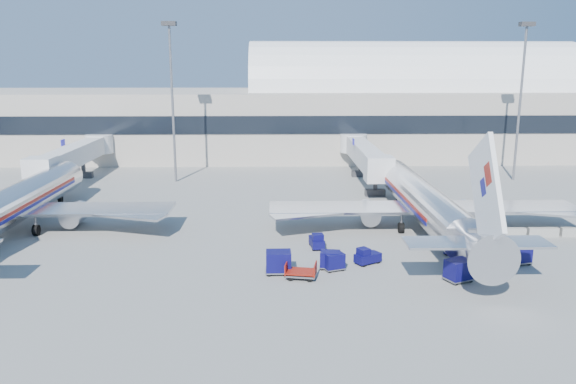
{
  "coord_description": "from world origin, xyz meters",
  "views": [
    {
      "loc": [
        -5.34,
        -51.01,
        16.74
      ],
      "look_at": [
        -4.07,
        6.0,
        3.78
      ],
      "focal_mm": 35.0,
      "sensor_mm": 36.0,
      "label": 1
    }
  ],
  "objects_px": {
    "jetbridge_near": "(363,153)",
    "cart_solo_far": "(518,253)",
    "cart_train_a": "(334,261)",
    "airliner_mid": "(12,205)",
    "jetbridge_mid": "(77,154)",
    "tug_left": "(317,241)",
    "tug_lead": "(367,256)",
    "mast_east": "(522,79)",
    "barrier_mid": "(543,232)",
    "tug_right": "(455,249)",
    "cart_train_c": "(279,262)",
    "cart_solo_near": "(459,270)",
    "mast_west": "(171,79)",
    "cart_train_b": "(330,259)",
    "cart_open_red": "(301,273)",
    "barrier_near": "(510,232)",
    "barrier_far": "(576,232)",
    "airliner_main": "(425,203)"
  },
  "relations": [
    {
      "from": "tug_right",
      "to": "cart_solo_near",
      "type": "bearing_deg",
      "value": -83.91
    },
    {
      "from": "airliner_main",
      "to": "cart_train_b",
      "type": "bearing_deg",
      "value": -134.41
    },
    {
      "from": "mast_east",
      "to": "cart_solo_far",
      "type": "relative_size",
      "value": 9.53
    },
    {
      "from": "tug_left",
      "to": "cart_open_red",
      "type": "bearing_deg",
      "value": 159.85
    },
    {
      "from": "cart_train_c",
      "to": "cart_solo_near",
      "type": "bearing_deg",
      "value": -9.11
    },
    {
      "from": "mast_east",
      "to": "tug_right",
      "type": "height_order",
      "value": "mast_east"
    },
    {
      "from": "barrier_near",
      "to": "cart_solo_near",
      "type": "distance_m",
      "value": 14.64
    },
    {
      "from": "jetbridge_mid",
      "to": "barrier_mid",
      "type": "bearing_deg",
      "value": -27.35
    },
    {
      "from": "airliner_main",
      "to": "cart_train_a",
      "type": "xyz_separation_m",
      "value": [
        -10.54,
        -11.37,
        -2.14
      ]
    },
    {
      "from": "cart_train_c",
      "to": "tug_right",
      "type": "bearing_deg",
      "value": 13.86
    },
    {
      "from": "cart_solo_far",
      "to": "mast_east",
      "type": "bearing_deg",
      "value": 53.85
    },
    {
      "from": "jetbridge_near",
      "to": "barrier_far",
      "type": "height_order",
      "value": "jetbridge_near"
    },
    {
      "from": "airliner_main",
      "to": "barrier_far",
      "type": "xyz_separation_m",
      "value": [
        14.6,
        -2.51,
        -2.48
      ]
    },
    {
      "from": "barrier_near",
      "to": "cart_train_b",
      "type": "bearing_deg",
      "value": -155.6
    },
    {
      "from": "mast_west",
      "to": "tug_lead",
      "type": "height_order",
      "value": "mast_west"
    },
    {
      "from": "tug_right",
      "to": "cart_train_c",
      "type": "bearing_deg",
      "value": -143.98
    },
    {
      "from": "mast_east",
      "to": "cart_train_c",
      "type": "relative_size",
      "value": 10.39
    },
    {
      "from": "mast_west",
      "to": "mast_east",
      "type": "bearing_deg",
      "value": 0.0
    },
    {
      "from": "jetbridge_near",
      "to": "cart_solo_far",
      "type": "distance_m",
      "value": 37.45
    },
    {
      "from": "barrier_mid",
      "to": "tug_left",
      "type": "height_order",
      "value": "tug_left"
    },
    {
      "from": "cart_train_a",
      "to": "airliner_mid",
      "type": "bearing_deg",
      "value": 139.0
    },
    {
      "from": "mast_east",
      "to": "cart_solo_far",
      "type": "xyz_separation_m",
      "value": [
        -14.6,
        -35.7,
        -13.82
      ]
    },
    {
      "from": "jetbridge_mid",
      "to": "jetbridge_near",
      "type": "bearing_deg",
      "value": 0.0
    },
    {
      "from": "airliner_mid",
      "to": "barrier_mid",
      "type": "height_order",
      "value": "airliner_mid"
    },
    {
      "from": "airliner_mid",
      "to": "tug_lead",
      "type": "height_order",
      "value": "airliner_mid"
    },
    {
      "from": "barrier_near",
      "to": "tug_lead",
      "type": "height_order",
      "value": "tug_lead"
    },
    {
      "from": "cart_solo_near",
      "to": "cart_solo_far",
      "type": "relative_size",
      "value": 1.04
    },
    {
      "from": "barrier_mid",
      "to": "cart_solo_near",
      "type": "xyz_separation_m",
      "value": [
        -12.23,
        -11.59,
        0.49
      ]
    },
    {
      "from": "cart_train_a",
      "to": "cart_train_b",
      "type": "height_order",
      "value": "cart_train_b"
    },
    {
      "from": "tug_right",
      "to": "cart_train_a",
      "type": "bearing_deg",
      "value": -141.55
    },
    {
      "from": "tug_lead",
      "to": "cart_open_red",
      "type": "distance_m",
      "value": 6.68
    },
    {
      "from": "cart_train_a",
      "to": "cart_solo_far",
      "type": "xyz_separation_m",
      "value": [
        15.94,
        1.16,
        0.18
      ]
    },
    {
      "from": "jetbridge_mid",
      "to": "tug_left",
      "type": "bearing_deg",
      "value": -44.15
    },
    {
      "from": "jetbridge_mid",
      "to": "cart_train_a",
      "type": "distance_m",
      "value": 50.75
    },
    {
      "from": "mast_east",
      "to": "cart_solo_near",
      "type": "xyz_separation_m",
      "value": [
        -20.93,
        -39.59,
        -13.85
      ]
    },
    {
      "from": "cart_train_b",
      "to": "mast_east",
      "type": "bearing_deg",
      "value": 58.84
    },
    {
      "from": "barrier_near",
      "to": "barrier_mid",
      "type": "xyz_separation_m",
      "value": [
        3.3,
        0.0,
        0.0
      ]
    },
    {
      "from": "mast_east",
      "to": "tug_right",
      "type": "xyz_separation_m",
      "value": [
        -19.26,
        -33.35,
        -14.18
      ]
    },
    {
      "from": "cart_solo_near",
      "to": "tug_lead",
      "type": "bearing_deg",
      "value": 123.49
    },
    {
      "from": "cart_solo_near",
      "to": "cart_train_a",
      "type": "bearing_deg",
      "value": 139.92
    },
    {
      "from": "mast_west",
      "to": "cart_train_a",
      "type": "height_order",
      "value": "mast_west"
    },
    {
      "from": "tug_lead",
      "to": "mast_east",
      "type": "bearing_deg",
      "value": 21.36
    },
    {
      "from": "tug_left",
      "to": "cart_solo_near",
      "type": "xyz_separation_m",
      "value": [
        10.6,
        -8.49,
        0.26
      ]
    },
    {
      "from": "barrier_far",
      "to": "barrier_mid",
      "type": "bearing_deg",
      "value": 180.0
    },
    {
      "from": "mast_west",
      "to": "tug_right",
      "type": "distance_m",
      "value": 47.52
    },
    {
      "from": "tug_right",
      "to": "jetbridge_mid",
      "type": "bearing_deg",
      "value": 164.02
    },
    {
      "from": "barrier_mid",
      "to": "tug_lead",
      "type": "height_order",
      "value": "tug_lead"
    },
    {
      "from": "barrier_far",
      "to": "jetbridge_near",
      "type": "bearing_deg",
      "value": 120.55
    },
    {
      "from": "tug_right",
      "to": "barrier_near",
      "type": "bearing_deg",
      "value": 57.51
    },
    {
      "from": "jetbridge_mid",
      "to": "barrier_near",
      "type": "height_order",
      "value": "jetbridge_mid"
    }
  ]
}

